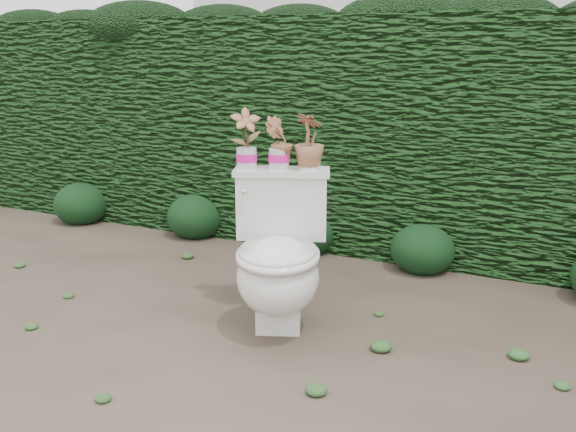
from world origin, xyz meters
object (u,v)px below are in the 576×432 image
at_px(toilet, 279,260).
at_px(potted_plant_left, 246,140).
at_px(potted_plant_right, 309,143).
at_px(potted_plant_center, 279,144).

xyz_separation_m(toilet, potted_plant_left, (-0.26, 0.15, 0.57)).
distance_m(potted_plant_left, potted_plant_right, 0.33).
relative_size(toilet, potted_plant_left, 2.66).
relative_size(potted_plant_left, potted_plant_center, 1.17).
distance_m(potted_plant_left, potted_plant_center, 0.17).
xyz_separation_m(toilet, potted_plant_right, (0.04, 0.28, 0.56)).
height_order(potted_plant_center, potted_plant_right, potted_plant_right).
xyz_separation_m(potted_plant_center, potted_plant_right, (0.14, 0.06, 0.01)).
height_order(toilet, potted_plant_left, potted_plant_left).
bearing_deg(potted_plant_left, toilet, -68.59).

